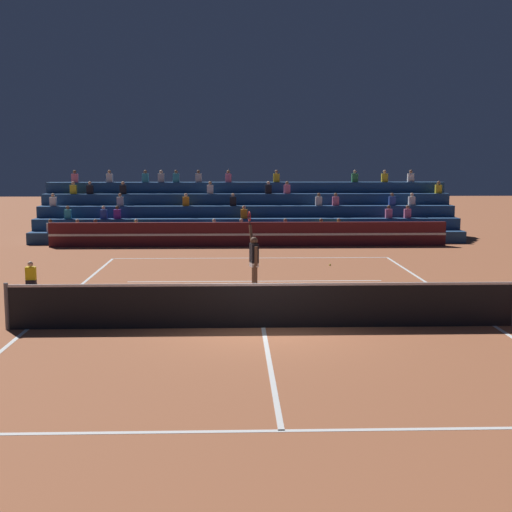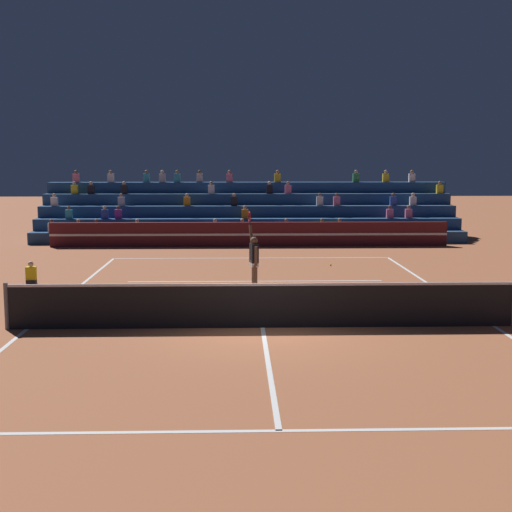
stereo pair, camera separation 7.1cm
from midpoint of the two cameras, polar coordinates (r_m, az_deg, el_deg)
The scene contains 8 objects.
ground_plane at distance 16.83m, azimuth 0.65°, elevation -5.75°, with size 120.00×120.00×0.00m, color #AD603D.
court_lines at distance 16.83m, azimuth 0.65°, elevation -5.74°, with size 11.10×23.90×0.01m.
tennis_net at distance 16.71m, azimuth 0.65°, elevation -3.94°, with size 12.00×0.10×1.10m.
sponsor_banner_wall at distance 32.33m, azimuth -0.45°, elevation 1.75°, with size 18.00×0.26×1.10m.
bleacher_stand at distance 36.07m, azimuth -0.59°, elevation 3.12°, with size 20.52×4.75×3.38m.
ball_kid_courtside at distance 22.84m, azimuth -17.45°, elevation -1.67°, with size 0.30×0.36×0.84m.
tennis_player at distance 20.64m, azimuth -0.06°, elevation -0.44°, with size 0.32×1.07×2.46m.
tennis_ball at distance 26.61m, azimuth 6.06°, elevation -0.71°, with size 0.07×0.07×0.07m, color #C6DB33.
Camera 2 is at (-0.61, -16.35, 3.93)m, focal length 50.00 mm.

